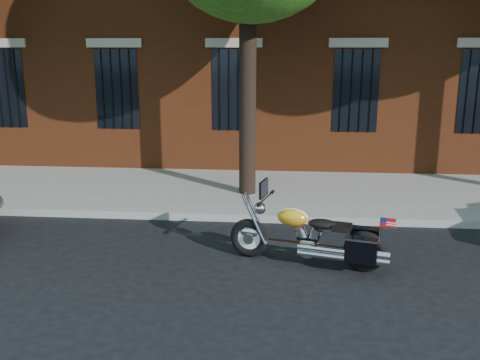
{
  "coord_description": "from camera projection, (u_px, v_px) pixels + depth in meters",
  "views": [
    {
      "loc": [
        1.33,
        -8.36,
        3.27
      ],
      "look_at": [
        0.52,
        0.8,
        0.96
      ],
      "focal_mm": 40.0,
      "sensor_mm": 36.0,
      "label": 1
    }
  ],
  "objects": [
    {
      "name": "curb",
      "position": [
        216.0,
        217.0,
        10.3
      ],
      "size": [
        40.0,
        0.16,
        0.15
      ],
      "primitive_type": "cube",
      "color": "gray",
      "rests_on": "ground"
    },
    {
      "name": "ground",
      "position": [
        205.0,
        246.0,
        8.99
      ],
      "size": [
        120.0,
        120.0,
        0.0
      ],
      "primitive_type": "plane",
      "color": "black",
      "rests_on": "ground"
    },
    {
      "name": "motorcycle",
      "position": [
        313.0,
        239.0,
        8.1
      ],
      "size": [
        2.41,
        1.11,
        1.28
      ],
      "rotation": [
        0.0,
        0.0,
        -0.24
      ],
      "color": "black",
      "rests_on": "ground"
    },
    {
      "name": "sidewalk",
      "position": [
        227.0,
        191.0,
        12.12
      ],
      "size": [
        40.0,
        3.6,
        0.15
      ],
      "primitive_type": "cube",
      "color": "gray",
      "rests_on": "ground"
    }
  ]
}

